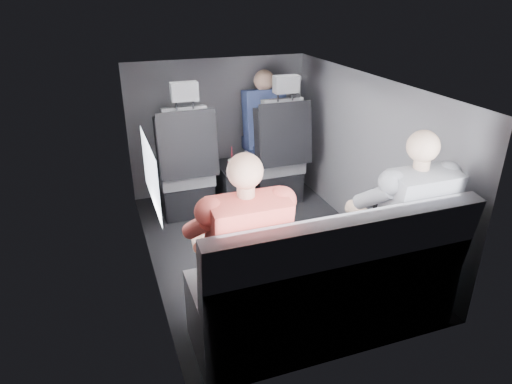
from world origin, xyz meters
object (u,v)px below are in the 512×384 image
object	(u,v)px
front_seat_right	(277,162)
soda_cup	(232,165)
water_bottle	(243,164)
laptop_white	(226,234)
passenger_rear_left	(240,251)
center_console	(232,185)
laptop_black	(386,206)
passenger_rear_right	(400,221)
rear_bench	(326,291)
front_seat_left	(186,174)
passenger_front_right	(264,121)

from	to	relation	value
front_seat_right	soda_cup	distance (m)	0.48
soda_cup	water_bottle	size ratio (longest dim) A/B	1.48
laptop_white	passenger_rear_left	distance (m)	0.22
water_bottle	passenger_rear_left	bearing A→B (deg)	-108.66
center_console	laptop_black	world-z (taller)	laptop_black
passenger_rear_right	laptop_white	bearing A→B (deg)	168.47
rear_bench	center_console	bearing A→B (deg)	90.00
front_seat_left	passenger_rear_right	bearing A→B (deg)	-61.28
front_seat_left	laptop_white	xyz separation A→B (m)	(-0.08, -1.59, 0.23)
front_seat_right	passenger_rear_right	xyz separation A→B (m)	(0.09, -1.81, 0.24)
front_seat_left	laptop_black	distance (m)	1.91
front_seat_right	laptop_white	bearing A→B (deg)	-121.57
passenger_rear_left	soda_cup	bearing A→B (deg)	74.56
laptop_white	passenger_rear_right	size ratio (longest dim) A/B	0.27
laptop_white	laptop_black	bearing A→B (deg)	0.26
soda_cup	rear_bench	bearing A→B (deg)	-89.21
laptop_black	passenger_rear_right	distance (m)	0.23
center_console	rear_bench	bearing A→B (deg)	-90.00
laptop_white	passenger_front_right	xyz separation A→B (m)	(0.94, 1.85, 0.12)
passenger_front_right	water_bottle	bearing A→B (deg)	-132.18
front_seat_right	passenger_rear_right	distance (m)	1.83
rear_bench	front_seat_right	bearing A→B (deg)	76.69
soda_cup	passenger_front_right	size ratio (longest dim) A/B	0.28
laptop_black	passenger_rear_left	bearing A→B (deg)	-168.57
laptop_white	front_seat_right	bearing A→B (deg)	58.43
center_console	passenger_rear_right	distance (m)	1.97
passenger_rear_right	water_bottle	bearing A→B (deg)	105.91
passenger_rear_left	front_seat_left	bearing A→B (deg)	88.22
water_bottle	laptop_white	size ratio (longest dim) A/B	0.46
passenger_front_right	rear_bench	bearing A→B (deg)	-100.76
front_seat_left	laptop_white	distance (m)	1.61
laptop_black	rear_bench	bearing A→B (deg)	-151.91
laptop_white	passenger_rear_left	bearing A→B (deg)	-84.55
front_seat_left	water_bottle	world-z (taller)	front_seat_left
laptop_white	passenger_rear_left	xyz separation A→B (m)	(0.02, -0.22, 0.01)
passenger_rear_left	passenger_rear_right	distance (m)	1.05
laptop_white	passenger_front_right	distance (m)	2.08
laptop_black	passenger_front_right	distance (m)	1.86
water_bottle	passenger_rear_right	size ratio (longest dim) A/B	0.13
front_seat_left	soda_cup	bearing A→B (deg)	-8.93
front_seat_left	front_seat_right	bearing A→B (deg)	0.00
front_seat_left	laptop_black	world-z (taller)	front_seat_left
front_seat_left	passenger_rear_left	world-z (taller)	front_seat_left
laptop_black	passenger_front_right	xyz separation A→B (m)	(-0.18, 1.84, 0.12)
laptop_white	passenger_rear_left	size ratio (longest dim) A/B	0.28
front_seat_right	center_console	bearing A→B (deg)	174.93
laptop_black	passenger_rear_right	size ratio (longest dim) A/B	0.27
front_seat_left	passenger_rear_right	size ratio (longest dim) A/B	1.01
center_console	water_bottle	bearing A→B (deg)	-69.91
front_seat_left	water_bottle	size ratio (longest dim) A/B	8.03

